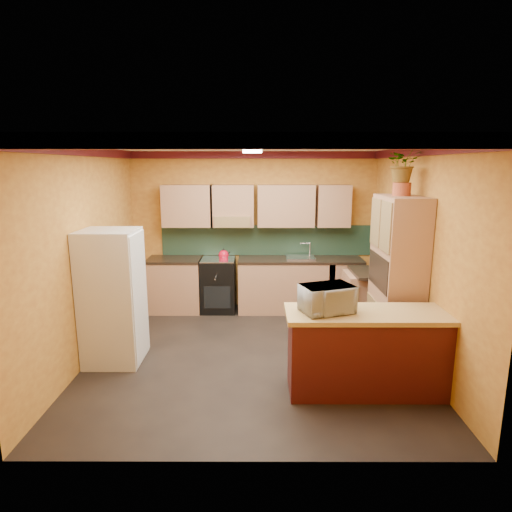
{
  "coord_description": "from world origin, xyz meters",
  "views": [
    {
      "loc": [
        0.07,
        -5.29,
        2.46
      ],
      "look_at": [
        0.05,
        0.45,
        1.25
      ],
      "focal_mm": 30.0,
      "sensor_mm": 36.0,
      "label": 1
    }
  ],
  "objects_px": {
    "fridge": "(112,297)",
    "pantry": "(397,279)",
    "breakfast_bar": "(372,354)",
    "microwave": "(327,299)",
    "base_cabinets_back": "(255,286)",
    "stove": "(218,285)"
  },
  "relations": [
    {
      "from": "breakfast_bar",
      "to": "base_cabinets_back",
      "type": "bearing_deg",
      "value": 115.4
    },
    {
      "from": "fridge",
      "to": "pantry",
      "type": "xyz_separation_m",
      "value": [
        3.6,
        0.15,
        0.2
      ]
    },
    {
      "from": "base_cabinets_back",
      "to": "stove",
      "type": "distance_m",
      "value": 0.63
    },
    {
      "from": "pantry",
      "to": "stove",
      "type": "bearing_deg",
      "value": 143.52
    },
    {
      "from": "stove",
      "to": "breakfast_bar",
      "type": "xyz_separation_m",
      "value": [
        1.92,
        -2.73,
        -0.02
      ]
    },
    {
      "from": "pantry",
      "to": "fridge",
      "type": "bearing_deg",
      "value": -177.58
    },
    {
      "from": "base_cabinets_back",
      "to": "stove",
      "type": "bearing_deg",
      "value": -180.0
    },
    {
      "from": "breakfast_bar",
      "to": "microwave",
      "type": "xyz_separation_m",
      "value": [
        -0.51,
        0.0,
        0.64
      ]
    },
    {
      "from": "pantry",
      "to": "breakfast_bar",
      "type": "distance_m",
      "value": 1.22
    },
    {
      "from": "base_cabinets_back",
      "to": "breakfast_bar",
      "type": "xyz_separation_m",
      "value": [
        1.3,
        -2.73,
        0.0
      ]
    },
    {
      "from": "stove",
      "to": "fridge",
      "type": "distance_m",
      "value": 2.31
    },
    {
      "from": "stove",
      "to": "microwave",
      "type": "bearing_deg",
      "value": -62.73
    },
    {
      "from": "base_cabinets_back",
      "to": "stove",
      "type": "height_order",
      "value": "stove"
    },
    {
      "from": "base_cabinets_back",
      "to": "microwave",
      "type": "bearing_deg",
      "value": -74.0
    },
    {
      "from": "base_cabinets_back",
      "to": "pantry",
      "type": "bearing_deg",
      "value": -44.79
    },
    {
      "from": "pantry",
      "to": "microwave",
      "type": "relative_size",
      "value": 3.94
    },
    {
      "from": "breakfast_bar",
      "to": "microwave",
      "type": "height_order",
      "value": "microwave"
    },
    {
      "from": "stove",
      "to": "breakfast_bar",
      "type": "height_order",
      "value": "stove"
    },
    {
      "from": "stove",
      "to": "fridge",
      "type": "height_order",
      "value": "fridge"
    },
    {
      "from": "base_cabinets_back",
      "to": "breakfast_bar",
      "type": "distance_m",
      "value": 3.03
    },
    {
      "from": "base_cabinets_back",
      "to": "microwave",
      "type": "height_order",
      "value": "microwave"
    },
    {
      "from": "pantry",
      "to": "breakfast_bar",
      "type": "xyz_separation_m",
      "value": [
        -0.53,
        -0.92,
        -0.61
      ]
    }
  ]
}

